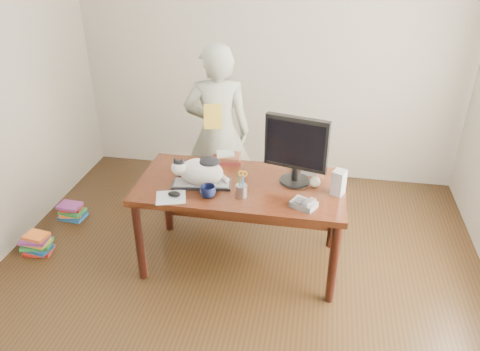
% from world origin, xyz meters
% --- Properties ---
extents(room, '(4.50, 4.50, 4.50)m').
position_xyz_m(room, '(0.00, 0.00, 1.35)').
color(room, black).
rests_on(room, ground).
extents(desk, '(1.60, 0.80, 0.75)m').
position_xyz_m(desk, '(0.00, 0.68, 0.60)').
color(desk, black).
rests_on(desk, ground).
extents(keyboard, '(0.47, 0.23, 0.03)m').
position_xyz_m(keyboard, '(-0.29, 0.52, 0.76)').
color(keyboard, black).
rests_on(keyboard, desk).
extents(cat, '(0.44, 0.27, 0.25)m').
position_xyz_m(cat, '(-0.31, 0.52, 0.88)').
color(cat, silver).
rests_on(cat, keyboard).
extents(monitor, '(0.48, 0.28, 0.54)m').
position_xyz_m(monitor, '(0.40, 0.68, 1.06)').
color(monitor, black).
rests_on(monitor, desk).
extents(pen_cup, '(0.09, 0.09, 0.22)m').
position_xyz_m(pen_cup, '(0.04, 0.42, 0.81)').
color(pen_cup, '#95959A').
rests_on(pen_cup, desk).
extents(mousepad, '(0.26, 0.25, 0.00)m').
position_xyz_m(mousepad, '(-0.47, 0.31, 0.75)').
color(mousepad, silver).
rests_on(mousepad, desk).
extents(mouse, '(0.11, 0.09, 0.04)m').
position_xyz_m(mouse, '(-0.45, 0.33, 0.77)').
color(mouse, black).
rests_on(mouse, mousepad).
extents(coffee_mug, '(0.16, 0.16, 0.09)m').
position_xyz_m(coffee_mug, '(-0.20, 0.36, 0.80)').
color(coffee_mug, '#0C1233').
rests_on(coffee_mug, desk).
extents(phone, '(0.21, 0.19, 0.08)m').
position_xyz_m(phone, '(0.50, 0.35, 0.78)').
color(phone, slate).
rests_on(phone, desk).
extents(speaker, '(0.12, 0.12, 0.19)m').
position_xyz_m(speaker, '(0.73, 0.58, 0.85)').
color(speaker, '#A5A5A7').
rests_on(speaker, desk).
extents(baseball, '(0.08, 0.08, 0.08)m').
position_xyz_m(baseball, '(0.56, 0.66, 0.79)').
color(baseball, beige).
rests_on(baseball, desk).
extents(book_stack, '(0.26, 0.21, 0.09)m').
position_xyz_m(book_stack, '(-0.18, 0.94, 0.79)').
color(book_stack, '#481314').
rests_on(book_stack, desk).
extents(calculator, '(0.14, 0.19, 0.05)m').
position_xyz_m(calculator, '(0.51, 0.90, 0.78)').
color(calculator, slate).
rests_on(calculator, desk).
extents(person, '(0.67, 0.51, 1.65)m').
position_xyz_m(person, '(-0.35, 1.36, 0.82)').
color(person, beige).
rests_on(person, ground).
extents(held_book, '(0.17, 0.12, 0.22)m').
position_xyz_m(held_book, '(-0.35, 1.19, 1.05)').
color(held_book, gold).
rests_on(held_book, person).
extents(book_pile_a, '(0.27, 0.22, 0.18)m').
position_xyz_m(book_pile_a, '(-1.75, 0.40, 0.09)').
color(book_pile_a, red).
rests_on(book_pile_a, ground).
extents(book_pile_b, '(0.26, 0.20, 0.15)m').
position_xyz_m(book_pile_b, '(-1.72, 0.95, 0.07)').
color(book_pile_b, '#194F98').
rests_on(book_pile_b, ground).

